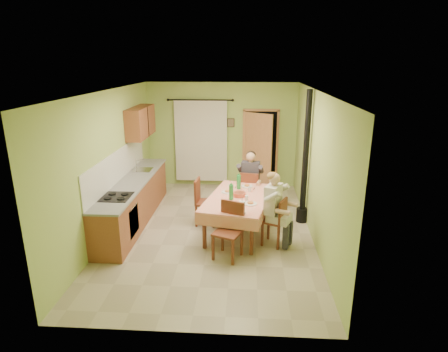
# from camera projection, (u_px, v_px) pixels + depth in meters

# --- Properties ---
(floor) EXTENTS (4.00, 6.00, 0.01)m
(floor) POSITION_uv_depth(u_px,v_px,m) (212.00, 231.00, 7.65)
(floor) COLOR tan
(floor) RESTS_ON ground
(room_shell) EXTENTS (4.04, 6.04, 2.82)m
(room_shell) POSITION_uv_depth(u_px,v_px,m) (211.00, 144.00, 7.11)
(room_shell) COLOR #A9C766
(room_shell) RESTS_ON ground
(kitchen_run) EXTENTS (0.64, 3.64, 1.56)m
(kitchen_run) POSITION_uv_depth(u_px,v_px,m) (134.00, 200.00, 7.99)
(kitchen_run) COLOR brown
(kitchen_run) RESTS_ON ground
(upper_cabinets) EXTENTS (0.35, 1.40, 0.70)m
(upper_cabinets) POSITION_uv_depth(u_px,v_px,m) (141.00, 122.00, 8.80)
(upper_cabinets) COLOR brown
(upper_cabinets) RESTS_ON room_shell
(curtain) EXTENTS (1.70, 0.07, 2.22)m
(curtain) POSITION_uv_depth(u_px,v_px,m) (201.00, 141.00, 10.07)
(curtain) COLOR black
(curtain) RESTS_ON ground
(doorway) EXTENTS (0.96, 0.49, 2.15)m
(doorway) POSITION_uv_depth(u_px,v_px,m) (259.00, 150.00, 10.01)
(doorway) COLOR black
(doorway) RESTS_ON ground
(dining_table) EXTENTS (1.53, 2.13, 0.76)m
(dining_table) POSITION_uv_depth(u_px,v_px,m) (238.00, 215.00, 7.49)
(dining_table) COLOR #EF927B
(dining_table) RESTS_ON ground
(tableware) EXTENTS (0.71, 1.65, 0.33)m
(tableware) POSITION_uv_depth(u_px,v_px,m) (239.00, 196.00, 7.26)
(tableware) COLOR white
(tableware) RESTS_ON dining_table
(chair_far) EXTENTS (0.47, 0.47, 0.97)m
(chair_far) POSITION_uv_depth(u_px,v_px,m) (250.00, 200.00, 8.53)
(chair_far) COLOR brown
(chair_far) RESTS_ON ground
(chair_near) EXTENTS (0.57, 0.57, 1.00)m
(chair_near) POSITION_uv_depth(u_px,v_px,m) (228.00, 242.00, 6.54)
(chair_near) COLOR brown
(chair_near) RESTS_ON ground
(chair_right) EXTENTS (0.50, 0.50, 0.93)m
(chair_right) POSITION_uv_depth(u_px,v_px,m) (274.00, 230.00, 7.01)
(chair_right) COLOR brown
(chair_right) RESTS_ON ground
(chair_left) EXTENTS (0.46, 0.46, 0.99)m
(chair_left) POSITION_uv_depth(u_px,v_px,m) (206.00, 211.00, 7.91)
(chair_left) COLOR brown
(chair_left) RESTS_ON ground
(man_far) EXTENTS (0.62, 0.52, 1.39)m
(man_far) POSITION_uv_depth(u_px,v_px,m) (250.00, 175.00, 8.37)
(man_far) COLOR #38333D
(man_far) RESTS_ON chair_far
(man_right) EXTENTS (0.60, 0.65, 1.39)m
(man_right) POSITION_uv_depth(u_px,v_px,m) (275.00, 201.00, 6.84)
(man_right) COLOR beige
(man_right) RESTS_ON chair_right
(stove_flue) EXTENTS (0.24, 0.24, 2.80)m
(stove_flue) POSITION_uv_depth(u_px,v_px,m) (304.00, 176.00, 7.80)
(stove_flue) COLOR black
(stove_flue) RESTS_ON ground
(picture_back) EXTENTS (0.19, 0.03, 0.23)m
(picture_back) POSITION_uv_depth(u_px,v_px,m) (231.00, 123.00, 9.95)
(picture_back) COLOR black
(picture_back) RESTS_ON room_shell
(picture_right) EXTENTS (0.03, 0.31, 0.21)m
(picture_right) POSITION_uv_depth(u_px,v_px,m) (306.00, 132.00, 8.13)
(picture_right) COLOR brown
(picture_right) RESTS_ON room_shell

